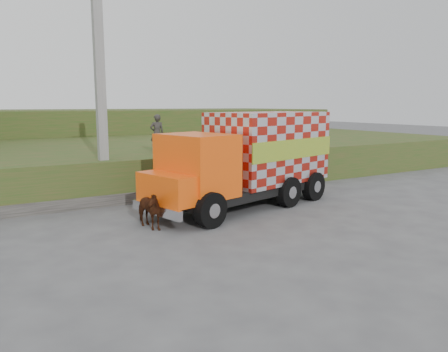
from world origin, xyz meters
TOP-DOWN VIEW (x-y plane):
  - ground at (0.00, 0.00)m, footprint 120.00×120.00m
  - embankment at (0.00, 10.00)m, footprint 40.00×12.00m
  - embankment_far at (0.00, 22.00)m, footprint 40.00×12.00m
  - retaining_strip at (-2.00, 4.20)m, footprint 16.00×0.50m
  - utility_pole at (-1.00, 4.60)m, footprint 1.20×0.30m
  - cargo_truck at (3.12, 1.81)m, footprint 7.29×3.88m
  - cow at (-0.86, 0.90)m, footprint 0.78×1.33m
  - pedestrian at (1.45, 5.84)m, footprint 0.59×0.44m

SIDE VIEW (x-z plane):
  - ground at x=0.00m, z-range 0.00..0.00m
  - retaining_strip at x=-2.00m, z-range 0.00..0.40m
  - cow at x=-0.86m, z-range 0.00..1.06m
  - embankment at x=0.00m, z-range 0.00..1.50m
  - embankment_far at x=0.00m, z-range 0.00..3.00m
  - cargo_truck at x=3.12m, z-range 0.05..3.15m
  - pedestrian at x=1.45m, z-range 1.50..2.99m
  - utility_pole at x=-1.00m, z-range 0.08..8.07m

